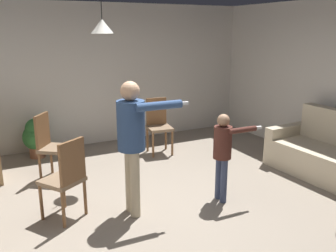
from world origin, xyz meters
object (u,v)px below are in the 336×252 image
at_px(couch_floral, 329,156).
at_px(person_child, 223,148).
at_px(dining_chair_near_wall, 158,123).
at_px(dining_chair_centre_back, 51,144).
at_px(dining_chair_spare, 66,176).
at_px(person_adult, 132,134).
at_px(potted_plant_corner, 36,136).

relative_size(couch_floral, person_child, 1.56).
height_order(dining_chair_near_wall, dining_chair_centre_back, same).
xyz_separation_m(person_child, dining_chair_spare, (-1.92, 0.42, -0.19)).
height_order(person_child, dining_chair_near_wall, person_child).
bearing_deg(person_adult, dining_chair_spare, -105.29).
distance_m(person_child, dining_chair_near_wall, 2.16).
distance_m(couch_floral, person_adult, 3.20).
xyz_separation_m(person_adult, dining_chair_near_wall, (1.25, 1.96, -0.47)).
xyz_separation_m(dining_chair_near_wall, dining_chair_spare, (-2.00, -1.74, 0.00)).
xyz_separation_m(person_adult, person_child, (1.17, -0.19, -0.29)).
distance_m(dining_chair_spare, potted_plant_corner, 2.45).
relative_size(dining_chair_centre_back, potted_plant_corner, 1.42).
relative_size(person_adult, dining_chair_centre_back, 1.64).
height_order(person_adult, person_child, person_adult).
bearing_deg(dining_chair_near_wall, person_child, 95.16).
xyz_separation_m(couch_floral, dining_chair_spare, (-3.87, 0.46, 0.21)).
distance_m(person_child, potted_plant_corner, 3.49).
bearing_deg(couch_floral, potted_plant_corner, 50.34).
bearing_deg(dining_chair_spare, potted_plant_corner, 57.38).
height_order(person_adult, dining_chair_spare, person_adult).
bearing_deg(person_adult, dining_chair_centre_back, -154.65).
xyz_separation_m(dining_chair_spare, potted_plant_corner, (-0.05, 2.45, -0.16)).
bearing_deg(person_child, dining_chair_centre_back, -132.20).
distance_m(person_adult, potted_plant_corner, 2.86).
bearing_deg(dining_chair_centre_back, person_child, 82.21).
xyz_separation_m(person_child, dining_chair_near_wall, (0.08, 2.15, -0.19)).
xyz_separation_m(person_adult, dining_chair_spare, (-0.75, 0.22, -0.47)).
relative_size(dining_chair_near_wall, potted_plant_corner, 1.42).
bearing_deg(person_adult, person_child, 81.73).
height_order(couch_floral, dining_chair_near_wall, same).
bearing_deg(potted_plant_corner, dining_chair_spare, -88.93).
relative_size(dining_chair_centre_back, dining_chair_spare, 1.00).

